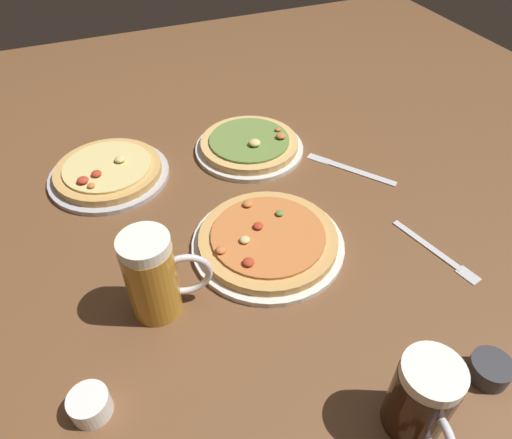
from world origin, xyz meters
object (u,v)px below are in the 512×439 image
Objects in this scene: ramekin_butter at (489,370)px; knife_right at (350,169)px; pizza_plate_side at (249,145)px; beer_mug_amber at (423,399)px; fork_left at (436,251)px; pizza_plate_near at (266,241)px; pizza_plate_far at (109,172)px; ramekin_sauce at (90,405)px; beer_mug_dark at (154,276)px.

ramekin_butter is 0.57m from knife_right.
pizza_plate_side is 0.75m from beer_mug_amber.
beer_mug_amber is 0.38m from fork_left.
pizza_plate_side is 1.92× the size of beer_mug_amber.
beer_mug_amber is at bearing -112.63° from knife_right.
pizza_plate_near reaches higher than ramekin_butter.
beer_mug_amber is (0.32, -0.77, 0.06)m from pizza_plate_far.
knife_right is at bearing 28.75° from pizza_plate_near.
ramekin_sauce is at bearing -130.84° from pizza_plate_side.
beer_mug_amber is 2.36× the size of ramekin_sauce.
pizza_plate_side is 0.53m from beer_mug_dark.
beer_mug_amber reaches higher than knife_right.
pizza_plate_side is at bearing 50.13° from beer_mug_dark.
ramekin_butter is (0.59, -0.18, -0.00)m from ramekin_sauce.
ramekin_butter is at bearing -81.03° from pizza_plate_side.
beer_mug_dark is 2.66× the size of ramekin_butter.
pizza_plate_far reaches higher than ramekin_butter.
ramekin_butter is at bearing -111.83° from fork_left.
ramekin_sauce is (-0.14, -0.15, -0.07)m from beer_mug_dark.
pizza_plate_near is 4.76× the size of ramekin_butter.
pizza_plate_near is 1.09× the size of pizza_plate_far.
ramekin_sauce is at bearing 155.54° from beer_mug_amber.
beer_mug_amber is 0.71× the size of fork_left.
pizza_plate_side is at bearing 73.73° from pizza_plate_near.
ramekin_sauce is 0.70m from fork_left.
fork_left is 0.31m from knife_right.
ramekin_butter is at bearing -61.77° from pizza_plate_near.
beer_mug_amber is at bearing -133.94° from fork_left.
pizza_plate_far is at bearing 125.75° from pizza_plate_near.
pizza_plate_far is 0.59m from knife_right.
ramekin_sauce is (-0.38, -0.22, 0.00)m from pizza_plate_near.
knife_right is at bearing -40.81° from pizza_plate_side.
pizza_plate_near is at bearing -106.27° from pizza_plate_side.
ramekin_sauce is 0.78m from knife_right.
pizza_plate_near is 0.42m from beer_mug_amber.
pizza_plate_near is at bearing 118.23° from ramekin_butter.
fork_left is (0.22, -0.48, -0.01)m from pizza_plate_side.
pizza_plate_side reaches higher than pizza_plate_far.
ramekin_butter is at bearing -58.05° from pizza_plate_far.
pizza_plate_near is 0.44m from pizza_plate_far.
knife_right is (0.30, 0.16, -0.01)m from pizza_plate_near.
pizza_plate_far is at bearing 160.58° from knife_right.
pizza_plate_near is 1.57× the size of knife_right.
pizza_plate_far reaches higher than ramekin_sauce.
pizza_plate_far is 0.84m from beer_mug_amber.
beer_mug_amber is (0.06, -0.41, 0.06)m from pizza_plate_near.
fork_left is at bearing -41.47° from pizza_plate_far.
ramekin_sauce is 0.30× the size of fork_left.
pizza_plate_far is (-0.26, 0.36, -0.00)m from pizza_plate_near.
ramekin_sauce is at bearing -101.83° from pizza_plate_far.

